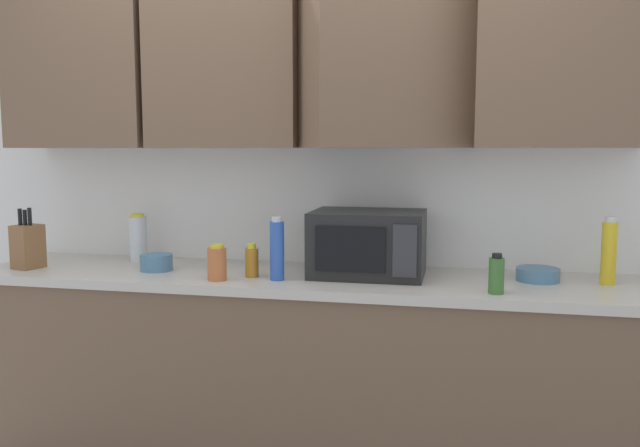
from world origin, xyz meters
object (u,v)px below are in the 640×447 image
Objects in this scene: bottle_clear_tall at (138,238)px; bottle_yellow_mustard at (609,252)px; bottle_blue_cleaner at (277,250)px; bottle_amber_vinegar at (252,262)px; bottle_green_oil at (496,275)px; bottle_spice_jar at (217,263)px; knife_block at (28,246)px; bowl_mixing_large at (538,274)px; bowl_ceramic_small at (156,262)px; microwave at (368,243)px.

bottle_clear_tall is 0.84× the size of bottle_yellow_mustard.
bottle_amber_vinegar is at bearing 161.94° from bottle_blue_cleaner.
bottle_amber_vinegar is at bearing 173.80° from bottle_green_oil.
knife_block is at bearing 175.60° from bottle_spice_jar.
bowl_ceramic_small is at bearing -175.77° from bowl_mixing_large.
bottle_amber_vinegar is 0.53× the size of bottle_yellow_mustard.
bottle_clear_tall is 1.61× the size of bowl_ceramic_small.
bowl_ceramic_small is (-1.47, 0.16, -0.04)m from bottle_green_oil.
microwave is at bearing -177.75° from bowl_mixing_large.
knife_block is at bearing -145.27° from bottle_clear_tall.
bottle_clear_tall is at bearing 167.73° from bottle_green_oil.
bowl_ceramic_small is at bearing -174.29° from microwave.
bottle_amber_vinegar is 0.83× the size of bowl_mixing_large.
knife_block is at bearing 177.68° from bottle_green_oil.
bowl_ceramic_small is at bearing 173.89° from bottle_green_oil.
knife_block is 0.49m from bottle_clear_tall.
bowl_mixing_large is (1.31, 0.27, -0.04)m from bottle_spice_jar.
bowl_mixing_large is at bearing 4.98° from knife_block.
knife_block reaches higher than bowl_mixing_large.
bowl_mixing_large is (-0.27, 0.01, -0.11)m from bottle_yellow_mustard.
bottle_blue_cleaner is 1.84× the size of bowl_ceramic_small.
bottle_yellow_mustard is 1.91× the size of bowl_ceramic_small.
knife_block is 1.92× the size of bottle_amber_vinegar.
bottle_clear_tall is 1.51× the size of bottle_green_oil.
bottle_clear_tall is 1.53× the size of bottle_spice_jar.
bottle_green_oil reaches higher than bottle_amber_vinegar.
bottle_clear_tall is 0.87× the size of bottle_blue_cleaner.
bottle_clear_tall is at bearing 159.52° from bottle_blue_cleaner.
bottle_green_oil is 0.34m from bowl_mixing_large.
bottle_yellow_mustard is (1.33, 0.20, 0.01)m from bottle_blue_cleaner.
bottle_clear_tall reaches higher than bowl_ceramic_small.
bottle_yellow_mustard is 1.93m from bowl_ceramic_small.
bowl_ceramic_small is (-0.35, 0.15, -0.04)m from bottle_spice_jar.
bottle_blue_cleaner is at bearing 13.38° from bottle_spice_jar.
bottle_green_oil reaches higher than bottle_spice_jar.
bottle_blue_cleaner is at bearing -171.57° from bottle_yellow_mustard.
bottle_amber_vinegar is 0.96× the size of bottle_spice_jar.
microwave is 1.74× the size of bottle_yellow_mustard.
bottle_clear_tall is (-0.66, 0.25, 0.05)m from bottle_amber_vinegar.
bottle_clear_tall is 0.29m from bowl_ceramic_small.
bottle_clear_tall is 1.71m from bottle_green_oil.
bottle_yellow_mustard is at bearing 0.79° from microwave.
bowl_ceramic_small is at bearing 7.02° from knife_block.
bottle_spice_jar is at bearing 179.45° from bottle_green_oil.
bottle_green_oil is (0.88, -0.07, -0.06)m from bottle_blue_cleaner.
bottle_yellow_mustard is (1.45, 0.16, 0.07)m from bottle_amber_vinegar.
knife_block is at bearing -175.02° from bowl_mixing_large.
microwave is 2.07× the size of bottle_clear_tall.
microwave reaches higher than bottle_clear_tall.
bottle_amber_vinegar is at bearing -173.86° from bottle_yellow_mustard.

